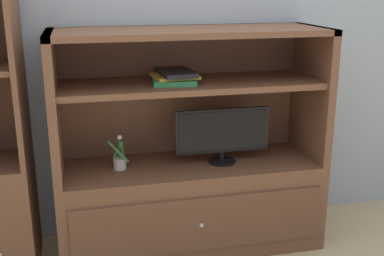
# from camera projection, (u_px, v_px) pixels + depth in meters

# --- Properties ---
(painted_rear_wall) EXTENTS (6.00, 0.10, 2.80)m
(painted_rear_wall) POSITION_uv_depth(u_px,v_px,m) (178.00, 27.00, 3.20)
(painted_rear_wall) COLOR #9EA8B2
(painted_rear_wall) RESTS_ON ground_plane
(media_console) EXTENTS (1.67, 0.60, 1.42)m
(media_console) POSITION_uv_depth(u_px,v_px,m) (190.00, 180.00, 3.16)
(media_console) COLOR brown
(media_console) RESTS_ON ground_plane
(tv_monitor) EXTENTS (0.61, 0.17, 0.36)m
(tv_monitor) POSITION_uv_depth(u_px,v_px,m) (222.00, 133.00, 3.08)
(tv_monitor) COLOR black
(tv_monitor) RESTS_ON media_console
(potted_plant) EXTENTS (0.12, 0.09, 0.22)m
(potted_plant) POSITION_uv_depth(u_px,v_px,m) (120.00, 162.00, 3.01)
(potted_plant) COLOR beige
(potted_plant) RESTS_ON media_console
(magazine_stack) EXTENTS (0.29, 0.32, 0.07)m
(magazine_stack) POSITION_uv_depth(u_px,v_px,m) (175.00, 77.00, 2.93)
(magazine_stack) COLOR #338C4C
(magazine_stack) RESTS_ON media_console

